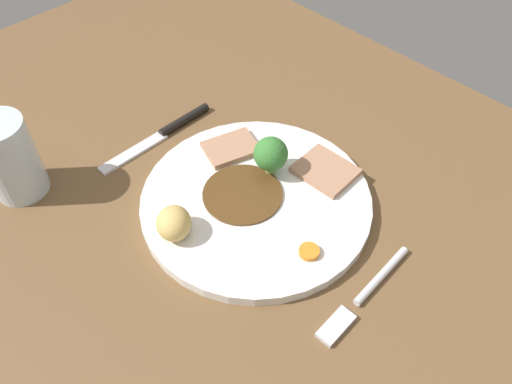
{
  "coord_description": "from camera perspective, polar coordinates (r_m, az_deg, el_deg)",
  "views": [
    {
      "loc": [
        -30.66,
        27.68,
        53.07
      ],
      "look_at": [
        -0.71,
        -1.56,
        6.0
      ],
      "focal_mm": 36.41,
      "sensor_mm": 36.0,
      "label": 1
    }
  ],
  "objects": [
    {
      "name": "dining_table",
      "position": [
        0.66,
        -1.4,
        -2.81
      ],
      "size": [
        120.0,
        84.0,
        3.6
      ],
      "primitive_type": "cube",
      "color": "brown",
      "rests_on": "ground"
    },
    {
      "name": "dinner_plate",
      "position": [
        0.64,
        -0.0,
        -1.01
      ],
      "size": [
        28.48,
        28.48,
        1.4
      ],
      "primitive_type": "cylinder",
      "color": "white",
      "rests_on": "dining_table"
    },
    {
      "name": "gravy_pool",
      "position": [
        0.64,
        -1.48,
        -0.21
      ],
      "size": [
        9.93,
        9.93,
        0.3
      ],
      "primitive_type": "cylinder",
      "color": "#563819",
      "rests_on": "dinner_plate"
    },
    {
      "name": "meat_slice_main",
      "position": [
        0.67,
        7.64,
        2.36
      ],
      "size": [
        7.49,
        6.43,
        0.8
      ],
      "primitive_type": "cube",
      "rotation": [
        0.0,
        0.0,
        3.19
      ],
      "color": "tan",
      "rests_on": "dinner_plate"
    },
    {
      "name": "meat_slice_under",
      "position": [
        0.69,
        -2.77,
        4.86
      ],
      "size": [
        6.92,
        8.07,
        0.8
      ],
      "primitive_type": "cube",
      "rotation": [
        0.0,
        0.0,
        4.41
      ],
      "color": "tan",
      "rests_on": "dinner_plate"
    },
    {
      "name": "roast_potato_left",
      "position": [
        0.6,
        -9.01,
        -3.4
      ],
      "size": [
        6.05,
        5.95,
        3.54
      ],
      "primitive_type": "ellipsoid",
      "rotation": [
        0.0,
        0.0,
        2.49
      ],
      "color": "#D8B260",
      "rests_on": "dinner_plate"
    },
    {
      "name": "carrot_coin_front",
      "position": [
        0.59,
        5.65,
        -6.72
      ],
      "size": [
        2.35,
        2.35,
        0.62
      ],
      "primitive_type": "cylinder",
      "color": "orange",
      "rests_on": "dinner_plate"
    },
    {
      "name": "broccoli_floret",
      "position": [
        0.65,
        1.63,
        4.15
      ],
      "size": [
        4.36,
        4.36,
        5.34
      ],
      "color": "#8CB766",
      "rests_on": "dinner_plate"
    },
    {
      "name": "fork",
      "position": [
        0.58,
        11.72,
        -11.07
      ],
      "size": [
        2.2,
        15.3,
        0.9
      ],
      "rotation": [
        0.0,
        0.0,
        1.62
      ],
      "color": "silver",
      "rests_on": "dining_table"
    },
    {
      "name": "knife",
      "position": [
        0.75,
        -9.84,
        6.58
      ],
      "size": [
        1.78,
        18.51,
        1.2
      ],
      "rotation": [
        0.0,
        0.0,
        1.58
      ],
      "color": "black",
      "rests_on": "dining_table"
    },
    {
      "name": "water_glass",
      "position": [
        0.7,
        -25.48,
        3.37
      ],
      "size": [
        6.64,
        6.64,
        10.75
      ],
      "primitive_type": "cylinder",
      "color": "silver",
      "rests_on": "dining_table"
    }
  ]
}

